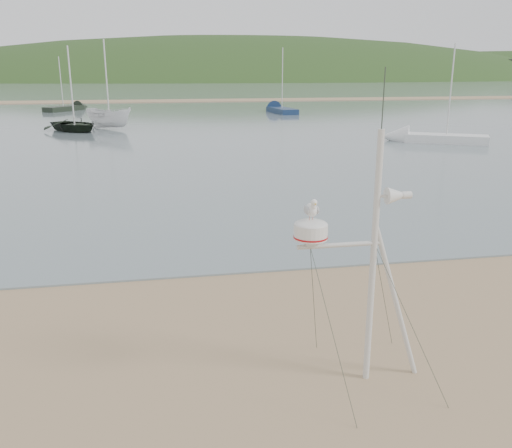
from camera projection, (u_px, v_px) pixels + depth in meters
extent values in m
plane|color=#917453|center=(145.00, 384.00, 7.70)|extent=(560.00, 560.00, 0.00)
cube|color=slate|center=(151.00, 87.00, 132.43)|extent=(560.00, 256.00, 0.04)
cube|color=#917453|center=(151.00, 101.00, 73.83)|extent=(560.00, 7.00, 0.07)
ellipsoid|color=#203917|center=(245.00, 130.00, 242.86)|extent=(400.00, 180.00, 80.00)
cube|color=silver|center=(44.00, 70.00, 185.51)|extent=(8.40, 6.30, 8.00)
cube|color=silver|center=(122.00, 70.00, 190.06)|extent=(8.40, 6.30, 8.00)
cube|color=silver|center=(196.00, 70.00, 194.62)|extent=(8.40, 6.30, 8.00)
cube|color=silver|center=(267.00, 70.00, 199.17)|extent=(8.40, 6.30, 8.00)
cube|color=silver|center=(334.00, 70.00, 203.72)|extent=(8.40, 6.30, 8.00)
cube|color=silver|center=(399.00, 70.00, 208.27)|extent=(8.40, 6.30, 8.00)
cube|color=silver|center=(461.00, 69.00, 212.83)|extent=(8.40, 6.30, 8.00)
cylinder|color=silver|center=(373.00, 262.00, 7.38)|extent=(0.09, 0.09, 3.59)
cylinder|color=silver|center=(396.00, 302.00, 7.62)|extent=(0.83, 0.07, 2.35)
cylinder|color=silver|center=(339.00, 245.00, 7.22)|extent=(1.17, 0.06, 0.06)
cylinder|color=#2D382D|center=(383.00, 100.00, 6.79)|extent=(0.01, 0.01, 0.81)
cube|color=silver|center=(310.00, 242.00, 7.13)|extent=(0.14, 0.14, 0.08)
cylinder|color=silver|center=(311.00, 232.00, 7.09)|extent=(0.45, 0.45, 0.20)
cylinder|color=#AC0C11|center=(311.00, 237.00, 7.11)|extent=(0.46, 0.46, 0.02)
ellipsoid|color=silver|center=(311.00, 225.00, 7.07)|extent=(0.45, 0.45, 0.13)
cone|color=silver|center=(395.00, 195.00, 7.17)|extent=(0.23, 0.23, 0.23)
cylinder|color=silver|center=(406.00, 195.00, 7.20)|extent=(0.13, 0.10, 0.10)
cube|color=silver|center=(384.00, 196.00, 7.14)|extent=(0.18, 0.04, 0.04)
cylinder|color=tan|center=(309.00, 218.00, 7.04)|extent=(0.01, 0.01, 0.06)
cylinder|color=tan|center=(313.00, 217.00, 7.04)|extent=(0.01, 0.01, 0.06)
ellipsoid|color=white|center=(311.00, 210.00, 7.01)|extent=(0.15, 0.24, 0.18)
ellipsoid|color=#ADB1B5|center=(306.00, 210.00, 6.99)|extent=(0.05, 0.20, 0.11)
ellipsoid|color=#ADB1B5|center=(317.00, 210.00, 7.01)|extent=(0.05, 0.20, 0.11)
cone|color=white|center=(309.00, 209.00, 7.13)|extent=(0.08, 0.07, 0.08)
ellipsoid|color=white|center=(313.00, 206.00, 6.91)|extent=(0.07, 0.07, 0.10)
sphere|color=white|center=(314.00, 203.00, 6.87)|extent=(0.09, 0.09, 0.09)
cone|color=gold|center=(315.00, 204.00, 6.83)|extent=(0.02, 0.04, 0.02)
imported|color=black|center=(72.00, 99.00, 37.85)|extent=(2.99, 2.75, 4.42)
imported|color=white|center=(108.00, 100.00, 39.38)|extent=(2.25, 2.25, 4.19)
cube|color=#142849|center=(282.00, 111.00, 54.20)|extent=(2.23, 5.38, 0.50)
cone|color=#142849|center=(271.00, 108.00, 57.28)|extent=(1.86, 2.00, 1.67)
cylinder|color=silver|center=(282.00, 78.00, 53.33)|extent=(0.08, 0.08, 5.75)
cube|color=white|center=(446.00, 139.00, 32.39)|extent=(4.86, 3.62, 0.50)
cone|color=white|center=(394.00, 137.00, 33.32)|extent=(2.18, 2.12, 1.51)
cylinder|color=silver|center=(451.00, 90.00, 31.61)|extent=(0.08, 0.08, 5.20)
cube|color=black|center=(63.00, 109.00, 56.75)|extent=(3.81, 4.53, 0.50)
cone|color=black|center=(83.00, 107.00, 59.27)|extent=(2.10, 2.13, 1.45)
cylinder|color=silver|center=(61.00, 82.00, 55.99)|extent=(0.08, 0.08, 4.98)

